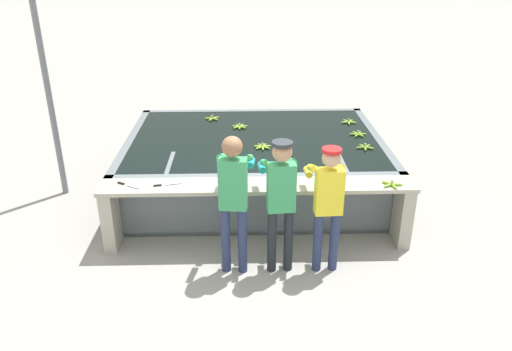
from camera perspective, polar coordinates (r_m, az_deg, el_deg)
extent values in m
plane|color=#A3A099|center=(6.53, 0.28, -8.88)|extent=(80.00, 80.00, 0.00)
cube|color=slate|center=(8.22, -0.18, -1.21)|extent=(4.01, 3.01, 0.06)
cube|color=slate|center=(6.75, 0.14, -3.35)|extent=(4.01, 0.12, 0.89)
cube|color=slate|center=(9.40, -0.41, 4.88)|extent=(4.01, 0.12, 0.89)
cube|color=slate|center=(8.24, -13.82, 1.24)|extent=(0.12, 3.01, 0.89)
cube|color=slate|center=(8.33, 13.32, 1.55)|extent=(0.12, 3.01, 0.89)
cube|color=black|center=(8.04, -0.18, 1.62)|extent=(3.77, 2.77, 0.82)
cube|color=slate|center=(7.23, -9.55, -1.73)|extent=(0.06, 0.80, 0.89)
cube|color=slate|center=(7.16, -3.18, -1.67)|extent=(0.06, 0.80, 0.89)
cube|color=slate|center=(7.18, 3.22, -1.59)|extent=(0.06, 0.80, 0.89)
cube|color=slate|center=(7.29, 9.52, -1.49)|extent=(0.06, 0.80, 0.89)
cube|color=#A8A393|center=(6.30, 0.22, -1.20)|extent=(4.01, 0.45, 0.05)
cube|color=#A8A393|center=(6.73, -16.27, -4.76)|extent=(0.16, 0.41, 0.84)
cube|color=#A8A393|center=(6.83, 16.43, -4.30)|extent=(0.16, 0.41, 0.84)
cylinder|color=navy|center=(6.00, -3.47, -7.33)|extent=(0.11, 0.11, 0.86)
cylinder|color=navy|center=(5.98, -1.56, -7.42)|extent=(0.11, 0.11, 0.86)
cube|color=#38995B|center=(5.64, -2.65, -0.98)|extent=(0.34, 0.20, 0.61)
sphere|color=#896042|center=(5.46, -2.74, 3.32)|extent=(0.23, 0.23, 0.23)
cylinder|color=#38995B|center=(5.79, -3.95, 2.11)|extent=(0.11, 0.32, 0.18)
cylinder|color=#1EA3AD|center=(6.09, -3.57, 1.57)|extent=(0.11, 0.21, 0.08)
cylinder|color=#38995B|center=(5.76, -0.80, 2.02)|extent=(0.11, 0.32, 0.18)
cylinder|color=#1EA3AD|center=(6.05, -0.56, 1.47)|extent=(0.11, 0.21, 0.08)
cylinder|color=#1E2328|center=(6.01, 1.82, -7.49)|extent=(0.11, 0.11, 0.83)
cylinder|color=#1E2328|center=(6.04, 3.72, -7.36)|extent=(0.11, 0.11, 0.83)
cube|color=#38995B|center=(5.68, 2.91, -1.38)|extent=(0.33, 0.20, 0.58)
sphere|color=tan|center=(5.51, 3.01, 2.69)|extent=(0.22, 0.22, 0.22)
cylinder|color=#282D33|center=(5.47, 3.03, 3.68)|extent=(0.23, 0.23, 0.04)
cylinder|color=#38995B|center=(5.80, 0.98, 1.45)|extent=(0.11, 0.32, 0.18)
cylinder|color=#1EA3AD|center=(6.09, 0.65, 0.93)|extent=(0.10, 0.21, 0.08)
cylinder|color=#38995B|center=(5.85, 4.09, 1.59)|extent=(0.11, 0.32, 0.18)
cylinder|color=#1EA3AD|center=(6.14, 3.61, 1.07)|extent=(0.10, 0.21, 0.08)
cylinder|color=navy|center=(6.07, 7.05, -7.53)|extent=(0.11, 0.11, 0.78)
cylinder|color=navy|center=(6.11, 8.90, -7.42)|extent=(0.11, 0.11, 0.78)
cube|color=yellow|center=(5.77, 8.36, -1.82)|extent=(0.33, 0.19, 0.55)
sphere|color=tan|center=(5.60, 8.62, 1.97)|extent=(0.21, 0.21, 0.21)
cylinder|color=red|center=(5.57, 8.68, 2.88)|extent=(0.22, 0.22, 0.04)
cylinder|color=yellow|center=(5.88, 6.44, 0.87)|extent=(0.10, 0.31, 0.18)
cylinder|color=gold|center=(6.17, 5.95, 0.39)|extent=(0.09, 0.20, 0.08)
cylinder|color=yellow|center=(5.95, 9.47, 0.96)|extent=(0.10, 0.31, 0.18)
cylinder|color=gold|center=(6.23, 8.85, 0.48)|extent=(0.09, 0.20, 0.08)
ellipsoid|color=#7FAD33|center=(8.20, 11.70, 4.78)|extent=(0.12, 0.16, 0.04)
ellipsoid|color=#7FAD33|center=(8.19, 11.32, 4.78)|extent=(0.11, 0.17, 0.04)
ellipsoid|color=#7FAD33|center=(8.14, 11.19, 4.67)|extent=(0.17, 0.04, 0.04)
ellipsoid|color=#7FAD33|center=(8.10, 11.45, 4.55)|extent=(0.12, 0.16, 0.04)
ellipsoid|color=#7FAD33|center=(8.11, 11.83, 4.55)|extent=(0.11, 0.17, 0.04)
ellipsoid|color=#7FAD33|center=(8.16, 11.95, 4.66)|extent=(0.17, 0.04, 0.04)
cylinder|color=tan|center=(8.14, 11.59, 4.90)|extent=(0.03, 0.03, 0.04)
ellipsoid|color=#93BC3D|center=(8.66, 10.57, 5.93)|extent=(0.05, 0.17, 0.04)
ellipsoid|color=#93BC3D|center=(8.70, 10.88, 6.00)|extent=(0.17, 0.10, 0.04)
ellipsoid|color=#93BC3D|center=(8.76, 10.71, 6.13)|extent=(0.14, 0.15, 0.04)
ellipsoid|color=#93BC3D|center=(8.75, 10.29, 6.14)|extent=(0.12, 0.16, 0.04)
ellipsoid|color=#93BC3D|center=(8.69, 10.20, 6.02)|extent=(0.17, 0.07, 0.04)
cylinder|color=tan|center=(8.70, 10.55, 6.27)|extent=(0.03, 0.03, 0.04)
ellipsoid|color=#8CB738|center=(8.75, -4.75, 6.45)|extent=(0.15, 0.14, 0.04)
ellipsoid|color=#8CB738|center=(8.81, -4.70, 6.58)|extent=(0.16, 0.12, 0.04)
ellipsoid|color=#8CB738|center=(8.84, -5.08, 6.62)|extent=(0.08, 0.17, 0.04)
ellipsoid|color=#8CB738|center=(8.79, -5.37, 6.52)|extent=(0.17, 0.05, 0.04)
ellipsoid|color=#8CB738|center=(8.74, -5.16, 6.41)|extent=(0.10, 0.17, 0.04)
cylinder|color=tan|center=(8.77, -5.02, 6.74)|extent=(0.03, 0.03, 0.04)
ellipsoid|color=#7FAD33|center=(7.43, 1.09, 3.22)|extent=(0.16, 0.13, 0.04)
ellipsoid|color=#7FAD33|center=(7.48, 1.15, 3.35)|extent=(0.17, 0.08, 0.04)
ellipsoid|color=#7FAD33|center=(7.51, 0.91, 3.45)|extent=(0.10, 0.17, 0.04)
ellipsoid|color=#7FAD33|center=(7.51, 0.54, 3.45)|extent=(0.11, 0.17, 0.04)
ellipsoid|color=#7FAD33|center=(7.47, 0.33, 3.34)|extent=(0.17, 0.07, 0.04)
ellipsoid|color=#7FAD33|center=(7.43, 0.43, 3.21)|extent=(0.15, 0.14, 0.04)
ellipsoid|color=#7FAD33|center=(7.41, 0.77, 3.16)|extent=(0.04, 0.17, 0.04)
cylinder|color=tan|center=(7.45, 0.75, 3.57)|extent=(0.03, 0.03, 0.04)
ellipsoid|color=#75A333|center=(7.60, 11.96, 3.16)|extent=(0.17, 0.06, 0.04)
ellipsoid|color=#75A333|center=(7.57, 12.37, 3.03)|extent=(0.06, 0.17, 0.04)
ellipsoid|color=#75A333|center=(7.61, 12.74, 3.11)|extent=(0.17, 0.11, 0.04)
ellipsoid|color=#75A333|center=(7.66, 12.56, 3.29)|extent=(0.15, 0.14, 0.04)
ellipsoid|color=#75A333|center=(7.66, 12.08, 3.32)|extent=(0.11, 0.17, 0.04)
cylinder|color=tan|center=(7.60, 12.37, 3.43)|extent=(0.03, 0.03, 0.04)
ellipsoid|color=#7FAD33|center=(8.35, -2.25, 5.64)|extent=(0.17, 0.08, 0.04)
ellipsoid|color=#7FAD33|center=(8.31, -2.19, 5.54)|extent=(0.16, 0.13, 0.04)
ellipsoid|color=#7FAD33|center=(8.29, -1.89, 5.49)|extent=(0.04, 0.17, 0.04)
ellipsoid|color=#7FAD33|center=(8.31, -1.59, 5.54)|extent=(0.15, 0.14, 0.04)
ellipsoid|color=#7FAD33|center=(8.35, -1.51, 5.64)|extent=(0.17, 0.07, 0.04)
ellipsoid|color=#7FAD33|center=(8.39, -1.71, 5.72)|extent=(0.11, 0.17, 0.04)
ellipsoid|color=#7FAD33|center=(8.39, -2.04, 5.72)|extent=(0.10, 0.17, 0.04)
cylinder|color=tan|center=(8.33, -1.89, 5.85)|extent=(0.03, 0.03, 0.04)
ellipsoid|color=#7FAD33|center=(6.49, 14.81, -0.85)|extent=(0.15, 0.14, 0.04)
ellipsoid|color=#7FAD33|center=(6.44, 14.91, -1.09)|extent=(0.16, 0.12, 0.04)
ellipsoid|color=#7FAD33|center=(6.43, 15.47, -1.18)|extent=(0.07, 0.17, 0.04)
ellipsoid|color=#7FAD33|center=(6.48, 15.72, -0.99)|extent=(0.17, 0.05, 0.04)
ellipsoid|color=#7FAD33|center=(6.52, 15.31, -0.79)|extent=(0.10, 0.17, 0.04)
cylinder|color=tan|center=(6.46, 15.28, -0.70)|extent=(0.03, 0.03, 0.04)
cube|color=silver|center=(6.37, -9.41, -0.92)|extent=(0.20, 0.08, 0.00)
cube|color=black|center=(6.36, -11.19, -1.12)|extent=(0.10, 0.05, 0.02)
cube|color=silver|center=(6.39, -13.86, -1.24)|extent=(0.19, 0.13, 0.00)
cube|color=black|center=(6.52, -15.16, -0.86)|extent=(0.10, 0.07, 0.02)
cylinder|color=slate|center=(8.11, -22.58, 8.38)|extent=(0.09, 0.09, 3.20)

